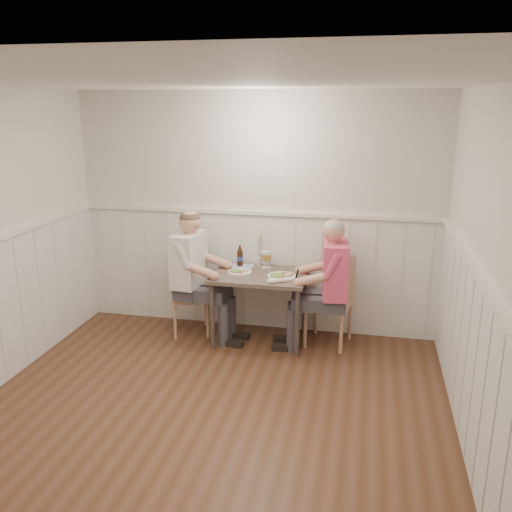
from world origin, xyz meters
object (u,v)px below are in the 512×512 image
(chair_right, at_px, (334,299))
(beer_bottle, at_px, (240,257))
(dining_table, at_px, (260,283))
(diner_cream, at_px, (193,285))
(grass_vase, at_px, (258,250))
(man_in_pink, at_px, (330,295))
(chair_left, at_px, (185,292))

(chair_right, height_order, beer_bottle, beer_bottle)
(dining_table, bearing_deg, beer_bottle, 139.77)
(dining_table, relative_size, diner_cream, 0.69)
(dining_table, relative_size, beer_bottle, 4.20)
(beer_bottle, relative_size, grass_vase, 0.61)
(grass_vase, bearing_deg, man_in_pink, -23.51)
(man_in_pink, bearing_deg, chair_right, 69.52)
(dining_table, height_order, chair_right, chair_right)
(chair_right, bearing_deg, chair_left, -178.84)
(dining_table, distance_m, man_in_pink, 0.74)
(beer_bottle, distance_m, grass_vase, 0.22)
(chair_right, distance_m, grass_vase, 0.98)
(chair_right, relative_size, grass_vase, 2.46)
(man_in_pink, bearing_deg, dining_table, 176.46)
(man_in_pink, bearing_deg, chair_left, 177.11)
(grass_vase, bearing_deg, dining_table, -75.07)
(man_in_pink, distance_m, diner_cream, 1.45)
(chair_right, bearing_deg, man_in_pink, -110.48)
(chair_left, height_order, beer_bottle, beer_bottle)
(man_in_pink, relative_size, beer_bottle, 6.01)
(man_in_pink, height_order, diner_cream, diner_cream)
(dining_table, bearing_deg, chair_right, 4.93)
(dining_table, height_order, man_in_pink, man_in_pink)
(dining_table, xyz_separation_m, man_in_pink, (0.73, -0.05, -0.07))
(beer_bottle, bearing_deg, grass_vase, 23.75)
(diner_cream, height_order, grass_vase, diner_cream)
(beer_bottle, bearing_deg, dining_table, -40.23)
(grass_vase, bearing_deg, diner_cream, -150.49)
(chair_left, relative_size, man_in_pink, 0.62)
(chair_left, distance_m, beer_bottle, 0.71)
(grass_vase, bearing_deg, chair_right, -15.79)
(chair_left, height_order, grass_vase, grass_vase)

